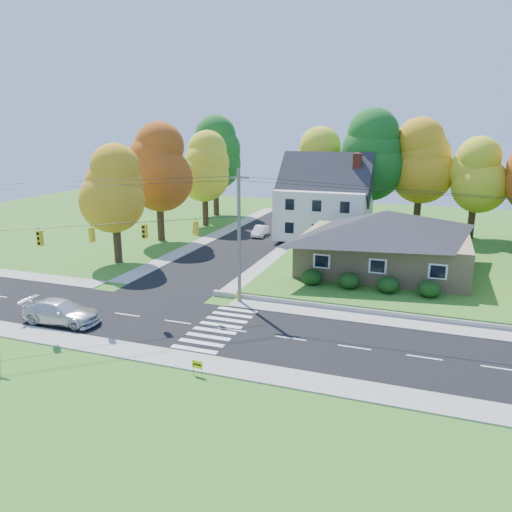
% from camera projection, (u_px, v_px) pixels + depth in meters
% --- Properties ---
extents(ground, '(120.00, 120.00, 0.00)m').
position_uv_depth(ground, '(232.00, 330.00, 32.66)').
color(ground, '#3D7923').
extents(road_main, '(90.00, 8.00, 0.02)m').
position_uv_depth(road_main, '(232.00, 330.00, 32.66)').
color(road_main, black).
rests_on(road_main, ground).
extents(road_cross, '(8.00, 44.00, 0.02)m').
position_uv_depth(road_cross, '(253.00, 239.00, 58.96)').
color(road_cross, black).
rests_on(road_cross, ground).
extents(sidewalk_north, '(90.00, 2.00, 0.08)m').
position_uv_depth(sidewalk_north, '(257.00, 305.00, 37.21)').
color(sidewalk_north, '#9C9A90').
rests_on(sidewalk_north, ground).
extents(sidewalk_south, '(90.00, 2.00, 0.08)m').
position_uv_depth(sidewalk_south, '(198.00, 362.00, 28.10)').
color(sidewalk_south, '#9C9A90').
rests_on(sidewalk_south, ground).
extents(lawn, '(30.00, 30.00, 0.50)m').
position_uv_depth(lawn, '(442.00, 264.00, 47.49)').
color(lawn, '#3D7923').
rests_on(lawn, ground).
extents(ranch_house, '(14.60, 10.60, 5.40)m').
position_uv_depth(ranch_house, '(385.00, 240.00, 43.81)').
color(ranch_house, tan).
rests_on(ranch_house, lawn).
extents(colonial_house, '(10.40, 8.40, 9.60)m').
position_uv_depth(colonial_house, '(325.00, 202.00, 57.01)').
color(colonial_house, silver).
rests_on(colonial_house, lawn).
extents(hedge_row, '(10.70, 1.70, 1.27)m').
position_uv_depth(hedge_row, '(368.00, 283.00, 38.86)').
color(hedge_row, '#163A10').
rests_on(hedge_row, lawn).
extents(traffic_infrastructure, '(38.10, 10.66, 10.00)m').
position_uv_depth(traffic_infrastructure, '(237.00, 249.00, 32.65)').
color(traffic_infrastructure, '#666059').
rests_on(traffic_infrastructure, ground).
extents(tree_lot_0, '(6.72, 6.72, 12.51)m').
position_uv_depth(tree_lot_0, '(320.00, 165.00, 62.20)').
color(tree_lot_0, '#3F2A19').
rests_on(tree_lot_0, lawn).
extents(tree_lot_1, '(7.84, 7.84, 14.60)m').
position_uv_depth(tree_lot_1, '(368.00, 155.00, 59.00)').
color(tree_lot_1, '#3F2A19').
rests_on(tree_lot_1, lawn).
extents(tree_lot_2, '(7.28, 7.28, 13.56)m').
position_uv_depth(tree_lot_2, '(421.00, 162.00, 58.12)').
color(tree_lot_2, '#3F2A19').
rests_on(tree_lot_2, lawn).
extents(tree_lot_3, '(6.16, 6.16, 11.47)m').
position_uv_depth(tree_lot_3, '(476.00, 175.00, 55.58)').
color(tree_lot_3, '#3F2A19').
rests_on(tree_lot_3, lawn).
extents(tree_west_0, '(6.16, 6.16, 11.47)m').
position_uv_depth(tree_west_0, '(114.00, 189.00, 47.34)').
color(tree_west_0, '#3F2A19').
rests_on(tree_west_0, ground).
extents(tree_west_1, '(7.28, 7.28, 13.56)m').
position_uv_depth(tree_west_1, '(158.00, 167.00, 56.45)').
color(tree_west_1, '#3F2A19').
rests_on(tree_west_1, ground).
extents(tree_west_2, '(6.72, 6.72, 12.51)m').
position_uv_depth(tree_west_2, '(204.00, 167.00, 65.40)').
color(tree_west_2, '#3F2A19').
rests_on(tree_west_2, ground).
extents(tree_west_3, '(7.84, 7.84, 14.60)m').
position_uv_depth(tree_west_3, '(215.00, 153.00, 73.01)').
color(tree_west_3, '#3F2A19').
rests_on(tree_west_3, ground).
extents(silver_sedan, '(5.53, 2.51, 1.57)m').
position_uv_depth(silver_sedan, '(61.00, 312.00, 33.63)').
color(silver_sedan, silver).
rests_on(silver_sedan, road_main).
extents(white_car, '(1.56, 3.80, 1.23)m').
position_uv_depth(white_car, '(260.00, 231.00, 60.53)').
color(white_car, white).
rests_on(white_car, road_cross).
extents(fire_hydrant, '(0.48, 0.37, 0.84)m').
position_uv_depth(fire_hydrant, '(238.00, 296.00, 38.06)').
color(fire_hydrant, yellow).
rests_on(fire_hydrant, ground).
extents(yard_sign, '(0.66, 0.11, 0.83)m').
position_uv_depth(yard_sign, '(197.00, 365.00, 26.63)').
color(yard_sign, black).
rests_on(yard_sign, ground).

